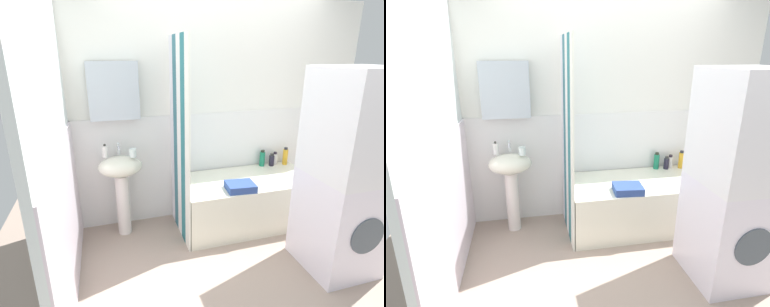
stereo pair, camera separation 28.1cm
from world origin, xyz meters
TOP-DOWN VIEW (x-y plane):
  - ground_plane at (0.00, 0.00)m, footprint 4.80×5.60m
  - wall_back_tiled at (-0.07, 1.26)m, footprint 3.60×0.18m
  - wall_left_tiled at (-1.57, 0.34)m, footprint 0.07×1.81m
  - sink at (-1.10, 1.03)m, footprint 0.44×0.34m
  - faucet at (-1.10, 1.11)m, footprint 0.03×0.12m
  - soap_dispenser at (-1.23, 1.07)m, footprint 0.05×0.05m
  - toothbrush_cup at (-0.97, 1.00)m, footprint 0.07×0.07m
  - bathtub at (0.23, 0.86)m, footprint 1.48×0.73m
  - shower_curtain at (-0.52, 0.86)m, footprint 0.01×0.73m
  - shampoo_bottle at (0.87, 1.13)m, footprint 0.06×0.06m
  - lotion_bottle at (0.76, 1.17)m, footprint 0.06×0.06m
  - conditioner_bottle at (0.69, 1.13)m, footprint 0.06×0.06m
  - body_wash_bottle at (0.58, 1.16)m, footprint 0.06×0.06m
  - towel_folded at (0.04, 0.62)m, footprint 0.30×0.25m
  - washer_dryer_stack at (0.68, -0.03)m, footprint 0.57×0.63m

SIDE VIEW (x-z plane):
  - ground_plane at x=0.00m, z-range -0.04..0.00m
  - bathtub at x=0.23m, z-range 0.00..0.53m
  - towel_folded at x=0.04m, z-range 0.53..0.60m
  - conditioner_bottle at x=0.69m, z-range 0.53..0.68m
  - lotion_bottle at x=0.76m, z-range 0.53..0.68m
  - body_wash_bottle at x=0.58m, z-range 0.53..0.73m
  - sink at x=-1.10m, z-range 0.20..1.05m
  - shampoo_bottle at x=0.87m, z-range 0.53..0.74m
  - washer_dryer_stack at x=0.68m, z-range 0.00..1.75m
  - toothbrush_cup at x=-0.97m, z-range 0.86..0.94m
  - soap_dispenser at x=-1.23m, z-range 0.85..0.98m
  - faucet at x=-1.10m, z-range 0.85..0.98m
  - shower_curtain at x=-0.52m, z-range 0.00..2.00m
  - wall_left_tiled at x=-1.57m, z-range -0.08..2.32m
  - wall_back_tiled at x=-0.07m, z-range -0.06..2.34m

